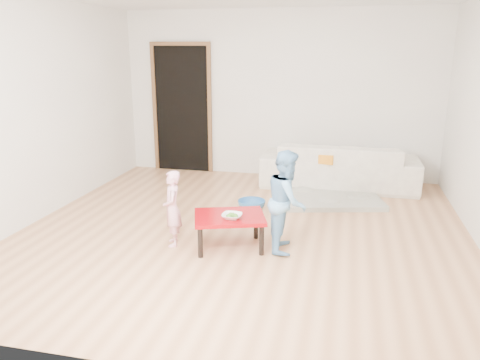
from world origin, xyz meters
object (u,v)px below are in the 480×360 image
(bowl, at_px, (232,216))
(sofa, at_px, (339,165))
(red_table, at_px, (230,231))
(child_blue, at_px, (287,201))
(basin, at_px, (252,205))
(child_pink, at_px, (172,208))

(bowl, bearing_deg, sofa, 69.45)
(red_table, height_order, bowl, bowl)
(sofa, xyz_separation_m, bowl, (-0.99, -2.65, 0.05))
(bowl, relative_size, child_blue, 0.19)
(sofa, height_order, basin, sofa)
(sofa, height_order, child_blue, child_blue)
(red_table, relative_size, bowl, 3.52)
(red_table, distance_m, child_pink, 0.64)
(red_table, distance_m, child_blue, 0.68)
(sofa, bearing_deg, bowl, 69.60)
(basin, bearing_deg, bowl, -86.95)
(sofa, height_order, child_pink, child_pink)
(red_table, relative_size, basin, 1.99)
(child_pink, height_order, basin, child_pink)
(child_blue, bearing_deg, basin, 23.00)
(child_pink, bearing_deg, bowl, 65.06)
(sofa, relative_size, child_pink, 2.83)
(red_table, height_order, basin, red_table)
(child_blue, bearing_deg, child_pink, 93.21)
(red_table, height_order, child_pink, child_pink)
(red_table, relative_size, child_blue, 0.68)
(sofa, height_order, bowl, sofa)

